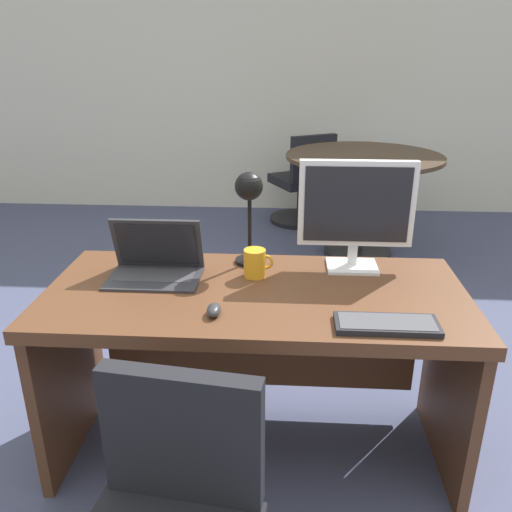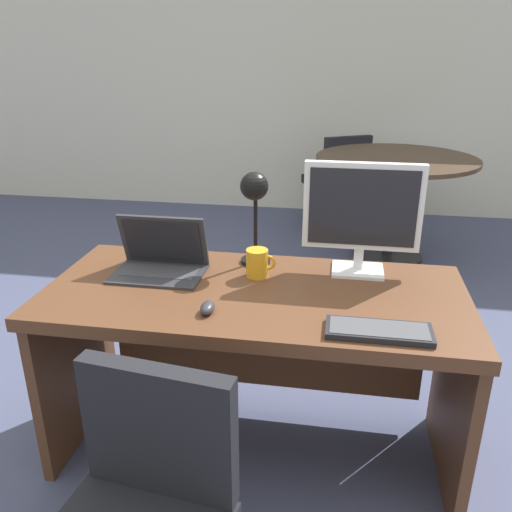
{
  "view_description": "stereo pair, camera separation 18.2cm",
  "coord_description": "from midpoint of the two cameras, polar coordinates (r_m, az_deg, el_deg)",
  "views": [
    {
      "loc": [
        0.11,
        -1.73,
        1.56
      ],
      "look_at": [
        0.0,
        0.04,
        0.85
      ],
      "focal_mm": 36.86,
      "sensor_mm": 36.0,
      "label": 1
    },
    {
      "loc": [
        0.29,
        -1.71,
        1.56
      ],
      "look_at": [
        0.0,
        0.04,
        0.85
      ],
      "focal_mm": 36.86,
      "sensor_mm": 36.0,
      "label": 2
    }
  ],
  "objects": [
    {
      "name": "desk",
      "position": [
        2.05,
        -2.56,
        -8.19
      ],
      "size": [
        1.54,
        0.7,
        0.73
      ],
      "color": "#56331E",
      "rests_on": "ground"
    },
    {
      "name": "keyboard",
      "position": [
        1.7,
        11.03,
        -7.37
      ],
      "size": [
        0.33,
        0.13,
        0.02
      ],
      "color": "black",
      "rests_on": "desk"
    },
    {
      "name": "meeting_table",
      "position": [
        4.12,
        10.25,
        8.1
      ],
      "size": [
        1.18,
        1.18,
        0.8
      ],
      "color": "black",
      "rests_on": "ground"
    },
    {
      "name": "laptop",
      "position": [
        2.08,
        -13.26,
        -0.3
      ],
      "size": [
        0.35,
        0.24,
        0.22
      ],
      "color": "#2D2D33",
      "rests_on": "desk"
    },
    {
      "name": "desk_lamp",
      "position": [
        2.05,
        -3.32,
        6.2
      ],
      "size": [
        0.12,
        0.14,
        0.38
      ],
      "color": "black",
      "rests_on": "desk"
    },
    {
      "name": "ground",
      "position": [
        3.59,
        0.01,
        -3.95
      ],
      "size": [
        12.0,
        12.0,
        0.0
      ],
      "primitive_type": "plane",
      "color": "#474C6B"
    },
    {
      "name": "mouse",
      "position": [
        1.76,
        -7.58,
        -5.9
      ],
      "size": [
        0.05,
        0.08,
        0.04
      ],
      "color": "#2D2D33",
      "rests_on": "desk"
    },
    {
      "name": "coffee_mug",
      "position": [
        2.01,
        -2.67,
        -0.81
      ],
      "size": [
        0.11,
        0.08,
        0.11
      ],
      "color": "orange",
      "rests_on": "desk"
    },
    {
      "name": "back_wall",
      "position": [
        5.28,
        1.49,
        20.1
      ],
      "size": [
        10.0,
        0.1,
        2.8
      ],
      "primitive_type": "cube",
      "color": "silver",
      "rests_on": "ground"
    },
    {
      "name": "meeting_chair_near",
      "position": [
        4.91,
        4.07,
        7.42
      ],
      "size": [
        0.62,
        0.64,
        0.84
      ],
      "color": "black",
      "rests_on": "ground"
    },
    {
      "name": "monitor",
      "position": [
        2.05,
        8.33,
        5.1
      ],
      "size": [
        0.44,
        0.16,
        0.43
      ],
      "color": "silver",
      "rests_on": "desk"
    }
  ]
}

